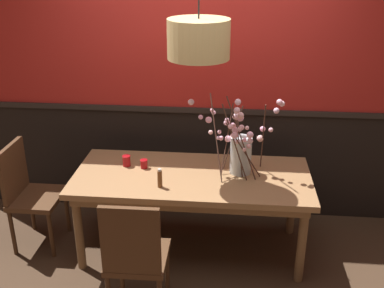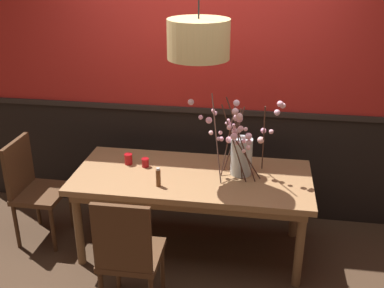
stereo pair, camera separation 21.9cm
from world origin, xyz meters
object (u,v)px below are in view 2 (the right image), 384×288
object	(u,v)px
condiment_bottle	(158,177)
pendant_lamp	(199,39)
chair_near_side_left	(128,252)
chair_head_west_end	(32,185)
vase_with_blossoms	(240,151)
candle_holder_nearer_edge	(128,159)
candle_holder_nearer_center	(145,162)
chair_far_side_left	(174,154)
dining_table	(192,183)
chair_far_side_right	(233,157)

from	to	relation	value
condiment_bottle	pendant_lamp	bearing A→B (deg)	40.24
chair_near_side_left	chair_head_west_end	bearing A→B (deg)	143.54
condiment_bottle	pendant_lamp	xyz separation A→B (m)	(0.28, 0.24, 1.04)
chair_head_west_end	condiment_bottle	world-z (taller)	chair_head_west_end
vase_with_blossoms	candle_holder_nearer_edge	world-z (taller)	vase_with_blossoms
candle_holder_nearer_center	chair_far_side_left	bearing A→B (deg)	83.11
chair_head_west_end	chair_far_side_left	distance (m)	1.42
chair_near_side_left	condiment_bottle	size ratio (longest dim) A/B	6.22
chair_near_side_left	pendant_lamp	distance (m)	1.61
candle_holder_nearer_center	condiment_bottle	xyz separation A→B (m)	(0.19, -0.32, 0.04)
dining_table	chair_far_side_right	size ratio (longest dim) A/B	2.17
dining_table	vase_with_blossoms	size ratio (longest dim) A/B	2.61
candle_holder_nearer_center	condiment_bottle	bearing A→B (deg)	-59.76
chair_far_side_right	condiment_bottle	xyz separation A→B (m)	(-0.51, -1.10, 0.29)
pendant_lamp	chair_far_side_right	bearing A→B (deg)	75.32
candle_holder_nearer_center	candle_holder_nearer_edge	size ratio (longest dim) A/B	0.81
chair_head_west_end	chair_near_side_left	world-z (taller)	chair_near_side_left
chair_far_side_left	vase_with_blossoms	bearing A→B (deg)	-48.02
chair_far_side_left	candle_holder_nearer_edge	bearing A→B (deg)	-108.53
candle_holder_nearer_edge	chair_far_side_right	bearing A→B (deg)	41.50
chair_head_west_end	chair_far_side_right	xyz separation A→B (m)	(1.70, 0.90, -0.01)
vase_with_blossoms	candle_holder_nearer_edge	size ratio (longest dim) A/B	7.87
chair_head_west_end	vase_with_blossoms	xyz separation A→B (m)	(1.81, 0.10, 0.42)
pendant_lamp	chair_head_west_end	bearing A→B (deg)	-178.92
dining_table	chair_far_side_right	xyz separation A→B (m)	(0.28, 0.87, -0.13)
chair_far_side_right	pendant_lamp	xyz separation A→B (m)	(-0.23, -0.87, 1.33)
chair_far_side_left	pendant_lamp	distance (m)	1.64
chair_far_side_left	candle_holder_nearer_edge	distance (m)	0.83
condiment_bottle	candle_holder_nearer_edge	bearing A→B (deg)	134.60
dining_table	chair_far_side_left	xyz separation A→B (m)	(-0.33, 0.86, -0.14)
pendant_lamp	dining_table	bearing A→B (deg)	178.48
chair_far_side_left	candle_holder_nearer_center	size ratio (longest dim) A/B	11.49
chair_far_side_left	vase_with_blossoms	world-z (taller)	vase_with_blossoms
chair_far_side_left	chair_near_side_left	bearing A→B (deg)	-89.42
chair_head_west_end	candle_holder_nearer_edge	size ratio (longest dim) A/B	9.94
chair_far_side_right	condiment_bottle	distance (m)	1.25
vase_with_blossoms	condiment_bottle	bearing A→B (deg)	-153.65
dining_table	pendant_lamp	size ratio (longest dim) A/B	1.76
candle_holder_nearer_center	candle_holder_nearer_edge	bearing A→B (deg)	170.43
dining_table	chair_near_side_left	world-z (taller)	chair_near_side_left
chair_far_side_right	chair_head_west_end	bearing A→B (deg)	-152.23
chair_near_side_left	candle_holder_nearer_edge	xyz separation A→B (m)	(-0.27, 0.97, 0.24)
dining_table	vase_with_blossoms	distance (m)	0.49
chair_far_side_left	condiment_bottle	size ratio (longest dim) A/B	5.63
vase_with_blossoms	candle_holder_nearer_center	distance (m)	0.83
chair_far_side_right	condiment_bottle	bearing A→B (deg)	-114.61
candle_holder_nearer_center	pendant_lamp	xyz separation A→B (m)	(0.47, -0.09, 1.08)
chair_near_side_left	vase_with_blossoms	xyz separation A→B (m)	(0.70, 0.92, 0.41)
chair_far_side_right	dining_table	bearing A→B (deg)	-107.65
dining_table	chair_head_west_end	distance (m)	1.43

